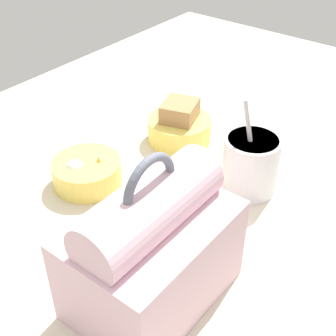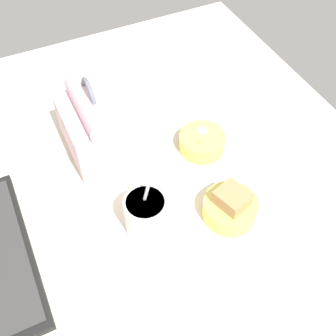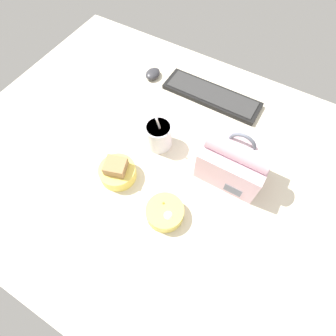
% 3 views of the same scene
% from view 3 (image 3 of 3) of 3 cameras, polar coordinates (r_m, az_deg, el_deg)
% --- Properties ---
extents(desk_surface, '(1.40, 1.10, 0.02)m').
position_cam_3_polar(desk_surface, '(0.89, -1.97, 1.75)').
color(desk_surface, beige).
rests_on(desk_surface, ground).
extents(keyboard, '(0.38, 0.11, 0.02)m').
position_cam_3_polar(keyboard, '(1.06, 9.49, 15.33)').
color(keyboard, black).
rests_on(keyboard, desk_surface).
extents(lunch_bag, '(0.20, 0.14, 0.21)m').
position_cam_3_polar(lunch_bag, '(0.81, 14.26, 1.49)').
color(lunch_bag, beige).
rests_on(lunch_bag, desk_surface).
extents(soup_cup, '(0.09, 0.09, 0.16)m').
position_cam_3_polar(soup_cup, '(0.88, -2.05, 7.16)').
color(soup_cup, silver).
rests_on(soup_cup, desk_surface).
extents(bento_bowl_sandwich, '(0.12, 0.12, 0.08)m').
position_cam_3_polar(bento_bowl_sandwich, '(0.84, -10.95, -0.72)').
color(bento_bowl_sandwich, '#EFD65B').
rests_on(bento_bowl_sandwich, desk_surface).
extents(bento_bowl_snacks, '(0.11, 0.11, 0.05)m').
position_cam_3_polar(bento_bowl_snacks, '(0.78, -0.68, -9.57)').
color(bento_bowl_snacks, '#EFD65B').
rests_on(bento_bowl_snacks, desk_surface).
extents(computer_mouse, '(0.05, 0.07, 0.03)m').
position_cam_3_polar(computer_mouse, '(1.13, -3.33, 19.79)').
color(computer_mouse, '#333338').
rests_on(computer_mouse, desk_surface).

